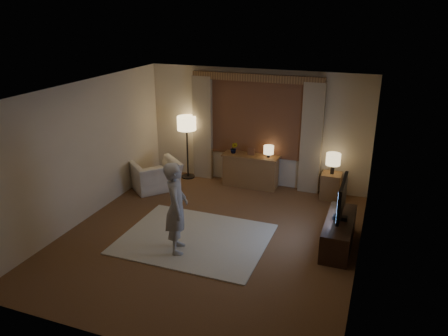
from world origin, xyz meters
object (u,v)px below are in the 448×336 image
at_px(armchair, 156,176).
at_px(sideboard, 251,172).
at_px(person, 176,208).
at_px(side_table, 331,186).
at_px(tv_stand, 339,233).

bearing_deg(armchair, sideboard, 155.91).
relative_size(sideboard, person, 0.77).
relative_size(side_table, tv_stand, 0.40).
bearing_deg(tv_stand, sideboard, 137.41).
relative_size(armchair, tv_stand, 0.71).
bearing_deg(tv_stand, side_table, 101.36).
height_order(sideboard, side_table, sideboard).
bearing_deg(person, sideboard, -28.39).
distance_m(sideboard, armchair, 2.12).
height_order(sideboard, armchair, sideboard).
bearing_deg(side_table, armchair, -166.99).
xyz_separation_m(armchair, tv_stand, (4.09, -1.10, -0.07)).
height_order(side_table, tv_stand, side_table).
relative_size(armchair, person, 0.64).
bearing_deg(sideboard, tv_stand, -42.59).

